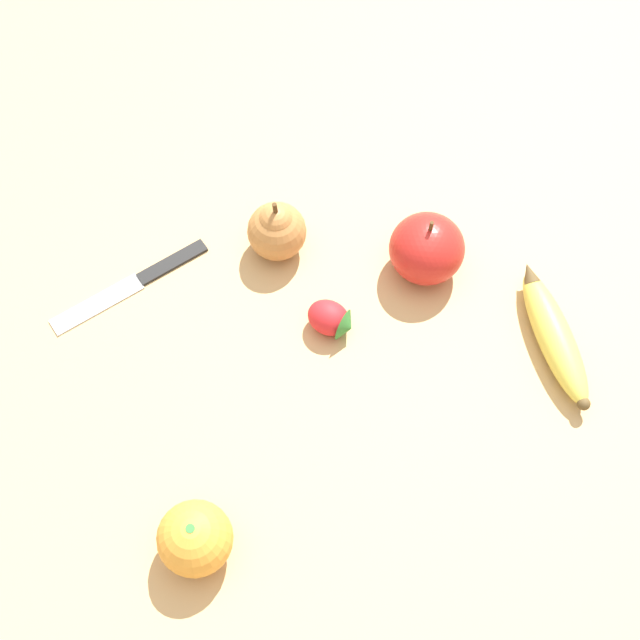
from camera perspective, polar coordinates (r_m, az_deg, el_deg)
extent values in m
plane|color=tan|center=(0.96, -0.80, -0.89)|extent=(3.00, 3.00, 0.00)
ellipsoid|color=#DBCC4C|center=(0.97, 14.78, -1.06)|extent=(0.12, 0.15, 0.03)
cone|color=brown|center=(1.00, 13.26, 2.92)|extent=(0.03, 0.03, 0.03)
sphere|color=brown|center=(0.94, 16.52, -5.16)|extent=(0.01, 0.01, 0.01)
sphere|color=orange|center=(0.85, -8.00, -13.68)|extent=(0.07, 0.07, 0.07)
cylinder|color=#337A33|center=(0.82, -8.30, -13.09)|extent=(0.01, 0.01, 0.00)
sphere|color=#B2753D|center=(0.99, -2.78, 5.69)|extent=(0.07, 0.07, 0.07)
sphere|color=#B2753D|center=(0.97, -2.82, 6.28)|extent=(0.04, 0.04, 0.04)
cylinder|color=#4C3319|center=(0.95, -2.89, 7.11)|extent=(0.01, 0.01, 0.02)
ellipsoid|color=red|center=(0.95, 0.55, 0.15)|extent=(0.05, 0.05, 0.04)
cone|color=#337A33|center=(0.94, 1.75, -0.43)|extent=(0.04, 0.02, 0.04)
ellipsoid|color=red|center=(0.98, 6.85, 4.56)|extent=(0.08, 0.08, 0.07)
cylinder|color=#4C3319|center=(0.94, 7.13, 5.98)|extent=(0.00, 0.00, 0.01)
cube|color=silver|center=(1.00, -14.09, 1.01)|extent=(0.11, 0.05, 0.00)
cube|color=black|center=(1.01, -9.44, 3.73)|extent=(0.09, 0.04, 0.01)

